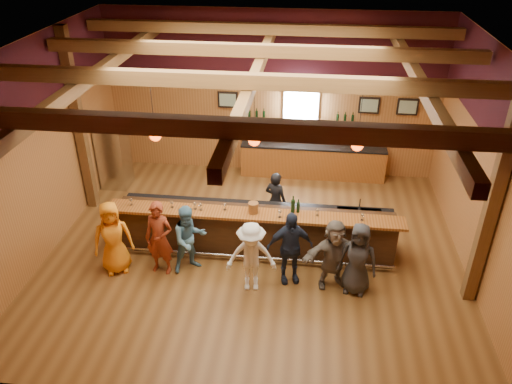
# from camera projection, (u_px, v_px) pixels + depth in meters

# --- Properties ---
(room) EXTENTS (9.04, 9.00, 4.52)m
(room) POSITION_uv_depth(u_px,v_px,m) (255.00, 114.00, 9.59)
(room) COLOR brown
(room) RESTS_ON ground
(bar_counter) EXTENTS (6.30, 1.07, 1.11)m
(bar_counter) POSITION_uv_depth(u_px,v_px,m) (256.00, 228.00, 11.01)
(bar_counter) COLOR black
(bar_counter) RESTS_ON ground
(back_bar_cabinet) EXTENTS (4.00, 0.52, 0.95)m
(back_bar_cabinet) POSITION_uv_depth(u_px,v_px,m) (313.00, 161.00, 13.99)
(back_bar_cabinet) COLOR brown
(back_bar_cabinet) RESTS_ON ground
(window) EXTENTS (0.95, 0.09, 0.95)m
(window) POSITION_uv_depth(u_px,v_px,m) (301.00, 104.00, 13.44)
(window) COLOR silver
(window) RESTS_ON room
(framed_pictures) EXTENTS (5.35, 0.05, 0.45)m
(framed_pictures) POSITION_uv_depth(u_px,v_px,m) (334.00, 104.00, 13.32)
(framed_pictures) COLOR black
(framed_pictures) RESTS_ON room
(wine_shelves) EXTENTS (3.00, 0.18, 0.30)m
(wine_shelves) POSITION_uv_depth(u_px,v_px,m) (300.00, 120.00, 13.59)
(wine_shelves) COLOR brown
(wine_shelves) RESTS_ON room
(pendant_lights) EXTENTS (4.24, 0.24, 1.37)m
(pendant_lights) POSITION_uv_depth(u_px,v_px,m) (254.00, 140.00, 9.79)
(pendant_lights) COLOR black
(pendant_lights) RESTS_ON room
(stainless_fridge) EXTENTS (0.70, 0.70, 1.80)m
(stainless_fridge) POSITION_uv_depth(u_px,v_px,m) (114.00, 155.00, 13.34)
(stainless_fridge) COLOR silver
(stainless_fridge) RESTS_ON ground
(customer_orange) EXTENTS (0.93, 0.79, 1.62)m
(customer_orange) POSITION_uv_depth(u_px,v_px,m) (113.00, 238.00, 10.18)
(customer_orange) COLOR orange
(customer_orange) RESTS_ON ground
(customer_redvest) EXTENTS (0.65, 0.47, 1.65)m
(customer_redvest) POSITION_uv_depth(u_px,v_px,m) (159.00, 238.00, 10.15)
(customer_redvest) COLOR maroon
(customer_redvest) RESTS_ON ground
(customer_denim) EXTENTS (0.93, 0.88, 1.52)m
(customer_denim) POSITION_uv_depth(u_px,v_px,m) (189.00, 239.00, 10.24)
(customer_denim) COLOR teal
(customer_denim) RESTS_ON ground
(customer_white) EXTENTS (1.05, 0.68, 1.53)m
(customer_white) POSITION_uv_depth(u_px,v_px,m) (251.00, 257.00, 9.70)
(customer_white) COLOR white
(customer_white) RESTS_ON ground
(customer_navy) EXTENTS (1.01, 0.62, 1.61)m
(customer_navy) POSITION_uv_depth(u_px,v_px,m) (290.00, 248.00, 9.90)
(customer_navy) COLOR #1B2337
(customer_navy) RESTS_ON ground
(customer_brown) EXTENTS (1.47, 0.91, 1.51)m
(customer_brown) POSITION_uv_depth(u_px,v_px,m) (334.00, 254.00, 9.79)
(customer_brown) COLOR #655B50
(customer_brown) RESTS_ON ground
(customer_dark) EXTENTS (0.83, 0.62, 1.55)m
(customer_dark) POSITION_uv_depth(u_px,v_px,m) (358.00, 259.00, 9.63)
(customer_dark) COLOR #2B2B2E
(customer_dark) RESTS_ON ground
(bartender) EXTENTS (0.63, 0.53, 1.47)m
(bartender) POSITION_uv_depth(u_px,v_px,m) (276.00, 201.00, 11.60)
(bartender) COLOR black
(bartender) RESTS_ON ground
(ice_bucket) EXTENTS (0.21, 0.21, 0.23)m
(ice_bucket) POSITION_uv_depth(u_px,v_px,m) (253.00, 208.00, 10.41)
(ice_bucket) COLOR brown
(ice_bucket) RESTS_ON bar_counter
(bottle_a) EXTENTS (0.08, 0.08, 0.39)m
(bottle_a) POSITION_uv_depth(u_px,v_px,m) (293.00, 206.00, 10.40)
(bottle_a) COLOR black
(bottle_a) RESTS_ON bar_counter
(bottle_b) EXTENTS (0.07, 0.07, 0.31)m
(bottle_b) POSITION_uv_depth(u_px,v_px,m) (298.00, 207.00, 10.42)
(bottle_b) COLOR black
(bottle_b) RESTS_ON bar_counter
(glass_a) EXTENTS (0.07, 0.07, 0.17)m
(glass_a) POSITION_uv_depth(u_px,v_px,m) (131.00, 200.00, 10.67)
(glass_a) COLOR silver
(glass_a) RESTS_ON bar_counter
(glass_b) EXTENTS (0.07, 0.07, 0.16)m
(glass_b) POSITION_uv_depth(u_px,v_px,m) (172.00, 203.00, 10.58)
(glass_b) COLOR silver
(glass_b) RESTS_ON bar_counter
(glass_c) EXTENTS (0.08, 0.08, 0.17)m
(glass_c) POSITION_uv_depth(u_px,v_px,m) (195.00, 204.00, 10.52)
(glass_c) COLOR silver
(glass_c) RESTS_ON bar_counter
(glass_d) EXTENTS (0.07, 0.07, 0.17)m
(glass_d) POSITION_uv_depth(u_px,v_px,m) (201.00, 205.00, 10.49)
(glass_d) COLOR silver
(glass_d) RESTS_ON bar_counter
(glass_e) EXTENTS (0.07, 0.07, 0.17)m
(glass_e) POSITION_uv_depth(u_px,v_px,m) (225.00, 205.00, 10.50)
(glass_e) COLOR silver
(glass_e) RESTS_ON bar_counter
(glass_f) EXTENTS (0.08, 0.08, 0.19)m
(glass_f) POSITION_uv_depth(u_px,v_px,m) (280.00, 212.00, 10.24)
(glass_f) COLOR silver
(glass_f) RESTS_ON bar_counter
(glass_g) EXTENTS (0.07, 0.07, 0.17)m
(glass_g) POSITION_uv_depth(u_px,v_px,m) (318.00, 211.00, 10.30)
(glass_g) COLOR silver
(glass_g) RESTS_ON bar_counter
(glass_h) EXTENTS (0.07, 0.07, 0.17)m
(glass_h) POSITION_uv_depth(u_px,v_px,m) (362.00, 215.00, 10.15)
(glass_h) COLOR silver
(glass_h) RESTS_ON bar_counter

